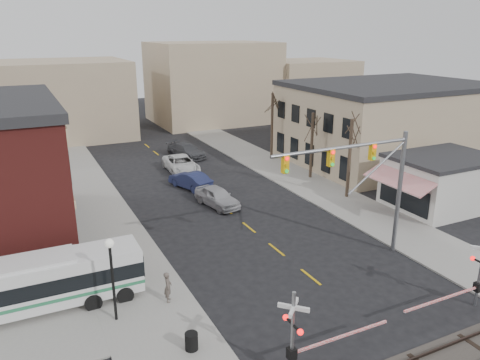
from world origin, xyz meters
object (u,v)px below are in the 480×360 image
car_a (217,197)px  car_d (186,151)px  rr_crossing_west (301,333)px  transit_bus (32,284)px  traffic_signal_mast (368,173)px  pedestrian_near (168,287)px  rr_crossing_east (475,274)px  street_lamp (111,263)px  car_b (190,180)px  trash_bin (191,341)px  pedestrian_far (98,257)px  car_c (181,164)px

car_a → car_d: size_ratio=0.89×
rr_crossing_west → car_d: size_ratio=1.06×
transit_bus → traffic_signal_mast: size_ratio=1.15×
transit_bus → pedestrian_near: (6.42, -2.20, -0.65)m
rr_crossing_west → car_d: (7.60, 35.18, -1.20)m
rr_crossing_east → street_lamp: 18.27m
rr_crossing_east → street_lamp: size_ratio=1.28×
traffic_signal_mast → rr_crossing_east: size_ratio=1.70×
pedestrian_near → transit_bus: bearing=91.2°
car_b → car_d: 10.93m
street_lamp → pedestrian_near: street_lamp is taller
street_lamp → trash_bin: (2.58, -3.80, -2.71)m
trash_bin → pedestrian_far: pedestrian_far is taller
traffic_signal_mast → car_d: size_ratio=1.81×
traffic_signal_mast → rr_crossing_east: traffic_signal_mast is taller
pedestrian_near → pedestrian_far: (-2.72, 5.04, 0.05)m
car_a → car_c: (0.52, 10.40, 0.02)m
pedestrian_far → rr_crossing_east: bearing=-97.1°
transit_bus → car_d: (17.38, 25.44, -0.84)m
trash_bin → rr_crossing_east: bearing=-12.1°
traffic_signal_mast → car_b: 19.11m
car_b → transit_bus: bearing=28.8°
car_a → car_b: size_ratio=1.00×
traffic_signal_mast → car_c: (-3.97, 22.99, -4.89)m
car_b → pedestrian_far: (-10.32, -12.20, 0.24)m
car_a → pedestrian_near: pedestrian_near is taller
rr_crossing_east → car_b: 25.42m
rr_crossing_east → car_c: 30.29m
rr_crossing_west → trash_bin: bearing=137.9°
rr_crossing_west → street_lamp: (-6.22, 7.09, 1.28)m
pedestrian_far → car_c: bearing=-3.6°
car_b → pedestrian_near: 18.84m
rr_crossing_west → trash_bin: (-3.64, 3.29, -1.44)m
car_a → car_b: car_a is taller
transit_bus → pedestrian_far: transit_bus is taller
traffic_signal_mast → car_c: 23.84m
rr_crossing_west → car_b: rr_crossing_west is taller
transit_bus → trash_bin: (6.15, -6.45, -1.08)m
car_d → car_b: bearing=-127.7°
rr_crossing_west → car_c: bearing=80.2°
car_a → transit_bus: bearing=-156.7°
traffic_signal_mast → car_d: traffic_signal_mast is taller
trash_bin → car_d: (11.24, 31.89, 0.24)m
traffic_signal_mast → rr_crossing_west: bearing=-142.6°
transit_bus → trash_bin: transit_bus is taller
transit_bus → pedestrian_far: bearing=37.4°
car_d → rr_crossing_west: bearing=-122.0°
rr_crossing_west → pedestrian_far: size_ratio=3.12×
rr_crossing_east → pedestrian_far: 20.84m
car_a → pedestrian_near: bearing=-134.7°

